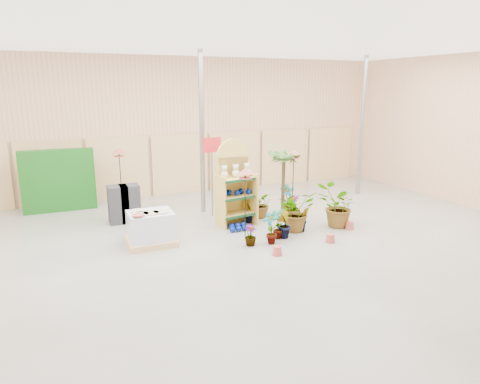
% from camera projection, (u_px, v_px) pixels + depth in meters
% --- Properties ---
extents(room, '(15.20, 12.10, 4.70)m').
position_uv_depth(room, '(238.00, 146.00, 9.59)').
color(room, slate).
rests_on(room, ground).
extents(display_shelf, '(1.02, 0.74, 2.24)m').
position_uv_depth(display_shelf, '(234.00, 186.00, 11.08)').
color(display_shelf, gold).
rests_on(display_shelf, ground).
extents(teddy_bears, '(0.82, 0.21, 0.34)m').
position_uv_depth(teddy_bears, '(237.00, 172.00, 10.90)').
color(teddy_bears, beige).
rests_on(teddy_bears, display_shelf).
extents(gazing_balls_shelf, '(0.82, 0.28, 0.16)m').
position_uv_depth(gazing_balls_shelf, '(236.00, 192.00, 10.99)').
color(gazing_balls_shelf, navy).
rests_on(gazing_balls_shelf, display_shelf).
extents(gazing_balls_floor, '(0.63, 0.39, 0.15)m').
position_uv_depth(gazing_balls_floor, '(240.00, 227.00, 10.77)').
color(gazing_balls_floor, navy).
rests_on(gazing_balls_floor, ground).
extents(pallet_stack, '(1.08, 0.91, 0.80)m').
position_uv_depth(pallet_stack, '(151.00, 228.00, 9.73)').
color(pallet_stack, tan).
rests_on(pallet_stack, ground).
extents(charcoal_planters, '(0.80, 0.50, 1.00)m').
position_uv_depth(charcoal_planters, '(124.00, 204.00, 11.34)').
color(charcoal_planters, black).
rests_on(charcoal_planters, ground).
extents(trellis_stock, '(2.00, 0.30, 1.80)m').
position_uv_depth(trellis_stock, '(59.00, 181.00, 12.28)').
color(trellis_stock, '#125413').
rests_on(trellis_stock, ground).
extents(offer_sign, '(0.50, 0.08, 2.20)m').
position_uv_depth(offer_sign, '(212.00, 161.00, 11.63)').
color(offer_sign, gray).
rests_on(offer_sign, ground).
extents(bird_table_front, '(0.34, 0.34, 1.68)m').
position_uv_depth(bird_table_front, '(245.00, 173.00, 9.97)').
color(bird_table_front, black).
rests_on(bird_table_front, ground).
extents(bird_table_right, '(0.34, 0.34, 1.85)m').
position_uv_depth(bird_table_right, '(294.00, 154.00, 11.74)').
color(bird_table_right, black).
rests_on(bird_table_right, ground).
extents(bird_table_back, '(0.34, 0.34, 1.83)m').
position_uv_depth(bird_table_back, '(119.00, 153.00, 12.16)').
color(bird_table_back, black).
rests_on(bird_table_back, ground).
extents(palm, '(0.70, 0.70, 1.89)m').
position_uv_depth(palm, '(284.00, 157.00, 11.92)').
color(palm, '#40311E').
rests_on(palm, ground).
extents(potted_plant_0, '(0.38, 0.48, 0.79)m').
position_uv_depth(potted_plant_0, '(271.00, 227.00, 9.77)').
color(potted_plant_0, '#3C6D28').
rests_on(potted_plant_0, ground).
extents(potted_plant_1, '(0.43, 0.46, 0.67)m').
position_uv_depth(potted_plant_1, '(283.00, 224.00, 10.17)').
color(potted_plant_1, '#3C6D28').
rests_on(potted_plant_1, ground).
extents(potted_plant_2, '(1.02, 0.92, 1.01)m').
position_uv_depth(potted_plant_2, '(296.00, 211.00, 10.65)').
color(potted_plant_2, '#3C6D28').
rests_on(potted_plant_2, ground).
extents(potted_plant_3, '(0.44, 0.44, 0.72)m').
position_uv_depth(potted_plant_3, '(293.00, 208.00, 11.47)').
color(potted_plant_3, '#3C6D28').
rests_on(potted_plant_3, ground).
extents(potted_plant_4, '(0.49, 0.40, 0.81)m').
position_uv_depth(potted_plant_4, '(287.00, 198.00, 12.28)').
color(potted_plant_4, '#3C6D28').
rests_on(potted_plant_4, ground).
extents(potted_plant_5, '(0.45, 0.45, 0.64)m').
position_uv_depth(potted_plant_5, '(248.00, 211.00, 11.34)').
color(potted_plant_5, '#3C6D28').
rests_on(potted_plant_5, ground).
extents(potted_plant_6, '(0.81, 0.73, 0.79)m').
position_uv_depth(potted_plant_6, '(260.00, 204.00, 11.73)').
color(potted_plant_6, '#3C6D28').
rests_on(potted_plant_6, ground).
extents(potted_plant_7, '(0.32, 0.32, 0.48)m').
position_uv_depth(potted_plant_7, '(250.00, 235.00, 9.68)').
color(potted_plant_7, '#3C6D28').
rests_on(potted_plant_7, ground).
extents(potted_plant_8, '(0.39, 0.46, 0.74)m').
position_uv_depth(potted_plant_8, '(278.00, 223.00, 10.12)').
color(potted_plant_8, '#3C6D28').
rests_on(potted_plant_8, ground).
extents(potted_plant_9, '(0.37, 0.30, 0.64)m').
position_uv_depth(potted_plant_9, '(302.00, 219.00, 10.63)').
color(potted_plant_9, '#3C6D28').
rests_on(potted_plant_9, ground).
extents(potted_plant_10, '(1.03, 0.91, 1.11)m').
position_uv_depth(potted_plant_10, '(337.00, 206.00, 10.90)').
color(potted_plant_10, '#3C6D28').
rests_on(potted_plant_10, ground).
extents(potted_plant_11, '(0.45, 0.45, 0.70)m').
position_uv_depth(potted_plant_11, '(250.00, 205.00, 11.78)').
color(potted_plant_11, '#3C6D28').
rests_on(potted_plant_11, ground).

